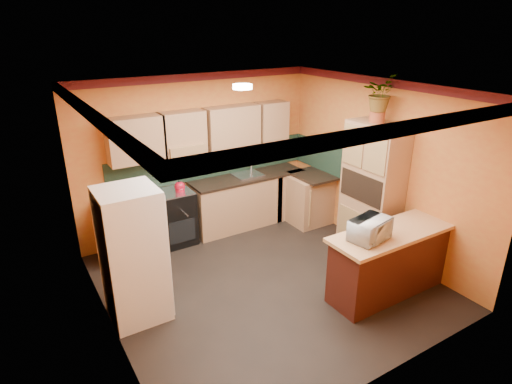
% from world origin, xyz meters
% --- Properties ---
extents(room_shell, '(4.24, 4.24, 2.72)m').
position_xyz_m(room_shell, '(0.02, 0.28, 2.09)').
color(room_shell, black).
rests_on(room_shell, ground).
extents(base_cabinets_back, '(3.65, 0.60, 0.88)m').
position_xyz_m(base_cabinets_back, '(0.00, 1.80, 0.44)').
color(base_cabinets_back, tan).
rests_on(base_cabinets_back, ground).
extents(countertop_back, '(3.65, 0.62, 0.04)m').
position_xyz_m(countertop_back, '(0.00, 1.80, 0.90)').
color(countertop_back, black).
rests_on(countertop_back, base_cabinets_back).
extents(stove, '(0.58, 0.58, 0.91)m').
position_xyz_m(stove, '(-0.62, 1.80, 0.46)').
color(stove, black).
rests_on(stove, ground).
extents(kettle, '(0.20, 0.20, 0.18)m').
position_xyz_m(kettle, '(-0.52, 1.75, 1.00)').
color(kettle, '#A80B21').
rests_on(kettle, stove).
extents(sink, '(0.48, 0.40, 0.03)m').
position_xyz_m(sink, '(0.78, 1.80, 0.94)').
color(sink, silver).
rests_on(sink, countertop_back).
extents(base_cabinets_right, '(0.60, 0.80, 0.88)m').
position_xyz_m(base_cabinets_right, '(1.80, 1.24, 0.44)').
color(base_cabinets_right, tan).
rests_on(base_cabinets_right, ground).
extents(countertop_right, '(0.62, 0.80, 0.04)m').
position_xyz_m(countertop_right, '(1.80, 1.24, 0.90)').
color(countertop_right, black).
rests_on(countertop_right, base_cabinets_right).
extents(fridge, '(0.68, 0.66, 1.70)m').
position_xyz_m(fridge, '(-1.75, 0.23, 0.85)').
color(fridge, white).
rests_on(fridge, ground).
extents(pantry, '(0.48, 0.90, 2.10)m').
position_xyz_m(pantry, '(1.85, -0.11, 1.05)').
color(pantry, tan).
rests_on(pantry, ground).
extents(fern_pot, '(0.22, 0.22, 0.16)m').
position_xyz_m(fern_pot, '(1.85, -0.06, 2.18)').
color(fern_pot, '#954124').
rests_on(fern_pot, pantry).
extents(fern, '(0.59, 0.56, 0.53)m').
position_xyz_m(fern, '(1.85, -0.06, 2.52)').
color(fern, tan).
rests_on(fern, fern_pot).
extents(breakfast_bar, '(1.80, 0.55, 0.88)m').
position_xyz_m(breakfast_bar, '(1.32, -1.06, 0.44)').
color(breakfast_bar, '#441E0F').
rests_on(breakfast_bar, ground).
extents(bar_top, '(1.90, 0.65, 0.05)m').
position_xyz_m(bar_top, '(1.32, -1.06, 0.91)').
color(bar_top, tan).
rests_on(bar_top, breakfast_bar).
extents(microwave, '(0.56, 0.44, 0.28)m').
position_xyz_m(microwave, '(0.83, -1.06, 1.07)').
color(microwave, white).
rests_on(microwave, bar_top).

